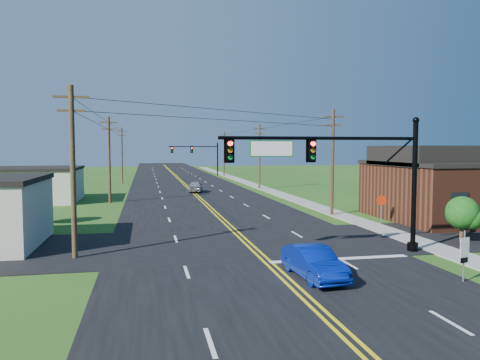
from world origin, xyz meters
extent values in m
plane|color=#264E16|center=(0.00, 0.00, 0.00)|extent=(260.00, 260.00, 0.00)
cube|color=black|center=(0.00, 50.00, 0.02)|extent=(16.00, 220.00, 0.04)
cube|color=black|center=(0.00, 12.00, 0.02)|extent=(70.00, 10.00, 0.04)
cube|color=gray|center=(10.50, 40.00, 0.04)|extent=(2.00, 160.00, 0.08)
cylinder|color=black|center=(8.80, 8.00, 3.60)|extent=(0.28, 0.28, 7.20)
cylinder|color=black|center=(8.80, 8.00, 0.25)|extent=(0.60, 0.60, 0.50)
sphere|color=black|center=(8.80, 8.00, 7.30)|extent=(0.36, 0.36, 0.36)
cylinder|color=black|center=(3.30, 8.00, 6.30)|extent=(11.00, 0.18, 0.18)
cube|color=#056017|center=(0.60, 8.00, 5.75)|extent=(2.30, 0.06, 0.85)
cylinder|color=black|center=(8.80, 80.00, 3.60)|extent=(0.28, 0.28, 7.20)
cylinder|color=black|center=(8.80, 80.00, 0.25)|extent=(0.60, 0.60, 0.50)
sphere|color=black|center=(8.80, 80.00, 7.30)|extent=(0.36, 0.36, 0.36)
cylinder|color=black|center=(3.80, 80.00, 6.00)|extent=(10.00, 0.18, 0.18)
cube|color=#056017|center=(0.60, 80.00, 5.45)|extent=(2.30, 0.06, 0.85)
cube|color=#502517|center=(20.00, 18.00, 2.20)|extent=(14.00, 11.00, 4.40)
cube|color=black|center=(20.00, 18.00, 4.55)|extent=(14.20, 11.20, 0.30)
cube|color=beige|center=(-19.00, 38.00, 1.70)|extent=(12.00, 9.00, 3.40)
cube|color=black|center=(-19.00, 38.00, 3.55)|extent=(12.20, 9.20, 0.30)
cylinder|color=#392419|center=(-9.50, 10.00, 4.50)|extent=(0.28, 0.28, 9.00)
cube|color=#392419|center=(-9.50, 10.00, 8.40)|extent=(1.80, 0.12, 0.12)
cube|color=#392419|center=(-9.50, 10.00, 7.70)|extent=(1.40, 0.12, 0.12)
cylinder|color=#392419|center=(-9.50, 35.00, 4.50)|extent=(0.28, 0.28, 9.00)
cube|color=#392419|center=(-9.50, 35.00, 8.40)|extent=(1.80, 0.12, 0.12)
cube|color=#392419|center=(-9.50, 35.00, 7.70)|extent=(1.40, 0.12, 0.12)
cylinder|color=#392419|center=(-9.50, 62.00, 4.50)|extent=(0.28, 0.28, 9.00)
cube|color=#392419|center=(-9.50, 62.00, 8.40)|extent=(1.80, 0.12, 0.12)
cube|color=#392419|center=(-9.50, 62.00, 7.70)|extent=(1.40, 0.12, 0.12)
cylinder|color=#392419|center=(9.80, 22.00, 4.50)|extent=(0.28, 0.28, 9.00)
cube|color=#392419|center=(9.80, 22.00, 8.40)|extent=(1.80, 0.12, 0.12)
cube|color=#392419|center=(9.80, 22.00, 7.70)|extent=(1.40, 0.12, 0.12)
cylinder|color=#392419|center=(9.80, 48.00, 4.50)|extent=(0.28, 0.28, 9.00)
cube|color=#392419|center=(9.80, 48.00, 8.40)|extent=(1.80, 0.12, 0.12)
cube|color=#392419|center=(9.80, 48.00, 7.70)|extent=(1.40, 0.12, 0.12)
cylinder|color=#392419|center=(9.80, 78.00, 4.50)|extent=(0.28, 0.28, 9.00)
cube|color=#392419|center=(9.80, 78.00, 8.40)|extent=(1.80, 0.12, 0.12)
cube|color=#392419|center=(9.80, 78.00, 7.70)|extent=(1.40, 0.12, 0.12)
cylinder|color=#392419|center=(16.00, 26.00, 0.92)|extent=(0.24, 0.24, 1.85)
sphere|color=#164510|center=(16.00, 26.00, 2.60)|extent=(3.00, 3.00, 3.00)
cylinder|color=#392419|center=(13.00, 9.50, 0.66)|extent=(0.24, 0.24, 1.32)
sphere|color=#164510|center=(13.00, 9.50, 1.86)|extent=(2.00, 2.00, 2.00)
cylinder|color=#392419|center=(-14.00, 22.00, 0.77)|extent=(0.24, 0.24, 1.54)
sphere|color=#164510|center=(-14.00, 22.00, 2.17)|extent=(2.40, 2.40, 2.40)
imported|color=#061D97|center=(1.43, 3.90, 0.71)|extent=(1.86, 4.40, 1.41)
imported|color=#A09FA4|center=(0.49, 44.63, 0.73)|extent=(2.37, 4.50, 1.46)
cylinder|color=slate|center=(7.55, 2.09, 1.13)|extent=(0.09, 0.09, 2.27)
cube|color=white|center=(7.55, 2.05, 1.80)|extent=(0.55, 0.20, 0.31)
cube|color=white|center=(7.55, 2.05, 1.39)|extent=(0.55, 0.20, 0.57)
cube|color=black|center=(7.55, 2.05, 0.98)|extent=(0.45, 0.17, 0.23)
cylinder|color=slate|center=(11.59, 16.82, 1.04)|extent=(0.08, 0.08, 2.08)
cylinder|color=#BA250A|center=(11.59, 16.79, 1.83)|extent=(0.79, 0.17, 0.79)
camera|label=1|loc=(-5.81, -15.39, 5.82)|focal=35.00mm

